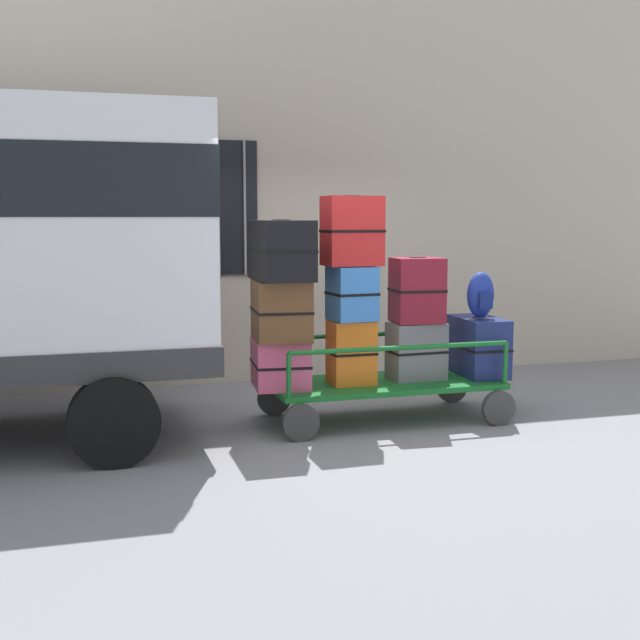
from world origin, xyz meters
TOP-DOWN VIEW (x-y plane):
  - ground_plane at (0.00, 0.00)m, footprint 40.00×40.00m
  - building_wall at (-0.00, 2.26)m, footprint 12.00×0.38m
  - luggage_cart at (0.45, -0.07)m, footprint 2.21×1.04m
  - cart_railing at (0.45, -0.07)m, footprint 2.11×0.90m
  - suitcase_left_bottom at (-0.54, -0.04)m, footprint 0.54×0.64m
  - suitcase_left_middle at (-0.54, -0.09)m, footprint 0.54×0.67m
  - suitcase_left_top at (-0.54, -0.11)m, footprint 0.47×0.77m
  - suitcase_midleft_bottom at (0.12, -0.09)m, footprint 0.41×0.35m
  - suitcase_midleft_middle at (0.12, -0.11)m, footprint 0.43×0.41m
  - suitcase_midleft_top at (0.12, -0.10)m, footprint 0.52×0.38m
  - suitcase_center_bottom at (0.78, -0.06)m, footprint 0.53×0.36m
  - suitcase_center_middle at (0.78, -0.06)m, footprint 0.48×0.43m
  - suitcase_midright_bottom at (1.44, -0.04)m, footprint 0.43×0.73m
  - backpack at (1.42, -0.12)m, footprint 0.27×0.22m

SIDE VIEW (x-z plane):
  - ground_plane at x=0.00m, z-range 0.00..0.00m
  - luggage_cart at x=0.45m, z-range 0.12..0.50m
  - suitcase_left_bottom at x=-0.54m, z-range 0.37..0.81m
  - suitcase_center_bottom at x=0.78m, z-range 0.37..0.91m
  - suitcase_midright_bottom at x=1.44m, z-range 0.37..0.94m
  - suitcase_midleft_bottom at x=0.12m, z-range 0.37..0.96m
  - cart_railing at x=0.45m, z-range 0.50..0.91m
  - suitcase_left_middle at x=-0.54m, z-range 0.81..1.35m
  - backpack at x=1.42m, z-range 0.94..1.38m
  - suitcase_midleft_middle at x=0.12m, z-range 0.96..1.46m
  - suitcase_center_middle at x=0.78m, z-range 0.91..1.53m
  - suitcase_left_top at x=-0.54m, z-range 1.35..1.88m
  - suitcase_midleft_top at x=0.12m, z-range 1.46..2.09m
  - building_wall at x=0.00m, z-range 0.00..5.00m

